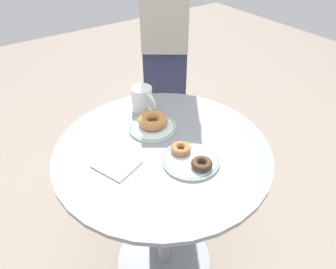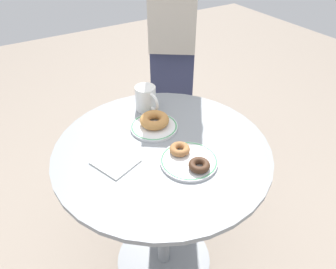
% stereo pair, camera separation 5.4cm
% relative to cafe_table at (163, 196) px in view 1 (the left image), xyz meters
% --- Properties ---
extents(ground_plane, '(7.00, 7.00, 0.02)m').
position_rel_cafe_table_xyz_m(ground_plane, '(0.00, 0.00, -0.50)').
color(ground_plane, gray).
extents(cafe_table, '(0.77, 0.77, 0.75)m').
position_rel_cafe_table_xyz_m(cafe_table, '(0.00, 0.00, 0.00)').
color(cafe_table, gray).
rests_on(cafe_table, ground).
extents(plate_left, '(0.18, 0.18, 0.01)m').
position_rel_cafe_table_xyz_m(plate_left, '(-0.12, 0.03, 0.27)').
color(plate_left, white).
rests_on(plate_left, cafe_table).
extents(plate_right, '(0.19, 0.19, 0.01)m').
position_rel_cafe_table_xyz_m(plate_right, '(0.12, 0.04, 0.27)').
color(plate_right, white).
rests_on(plate_right, cafe_table).
extents(donut_old_fashioned, '(0.12, 0.12, 0.04)m').
position_rel_cafe_table_xyz_m(donut_old_fashioned, '(-0.12, 0.04, 0.29)').
color(donut_old_fashioned, '#BC7F42').
rests_on(donut_old_fashioned, plate_left).
extents(donut_chocolate, '(0.10, 0.10, 0.02)m').
position_rel_cafe_table_xyz_m(donut_chocolate, '(0.17, 0.04, 0.29)').
color(donut_chocolate, '#422819').
rests_on(donut_chocolate, plate_right).
extents(donut_cinnamon, '(0.09, 0.09, 0.02)m').
position_rel_cafe_table_xyz_m(donut_cinnamon, '(0.07, 0.03, 0.29)').
color(donut_cinnamon, '#A36B3D').
rests_on(donut_cinnamon, plate_right).
extents(paper_napkin, '(0.16, 0.16, 0.01)m').
position_rel_cafe_table_xyz_m(paper_napkin, '(-0.01, -0.18, 0.26)').
color(paper_napkin, white).
rests_on(paper_napkin, cafe_table).
extents(coffee_mug, '(0.13, 0.08, 0.10)m').
position_rel_cafe_table_xyz_m(coffee_mug, '(-0.25, 0.07, 0.31)').
color(coffee_mug, white).
rests_on(coffee_mug, cafe_table).
extents(person_figure, '(0.47, 0.42, 1.66)m').
position_rel_cafe_table_xyz_m(person_figure, '(-0.62, 0.44, 0.33)').
color(person_figure, '#2D3351').
rests_on(person_figure, ground).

